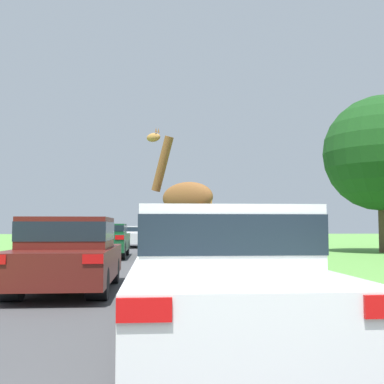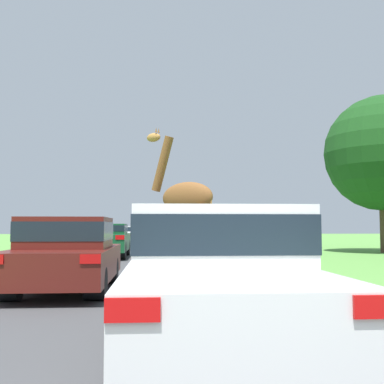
# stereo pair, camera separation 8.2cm
# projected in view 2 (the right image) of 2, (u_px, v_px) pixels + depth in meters

# --- Properties ---
(road) EXTENTS (7.39, 120.00, 0.00)m
(road) POSITION_uv_depth(u_px,v_px,m) (164.00, 246.00, 30.95)
(road) COLOR #424244
(road) RESTS_ON ground
(giraffe_near_road) EXTENTS (2.31, 2.03, 4.57)m
(giraffe_near_road) POSITION_uv_depth(u_px,v_px,m) (184.00, 198.00, 15.33)
(giraffe_near_road) COLOR #B77F3D
(giraffe_near_road) RESTS_ON ground
(car_lead_maroon) EXTENTS (1.78, 4.42, 1.46)m
(car_lead_maroon) POSITION_uv_depth(u_px,v_px,m) (214.00, 273.00, 4.99)
(car_lead_maroon) COLOR silver
(car_lead_maroon) RESTS_ON ground
(car_queue_right) EXTENTS (1.80, 4.13, 1.44)m
(car_queue_right) POSITION_uv_depth(u_px,v_px,m) (67.00, 252.00, 9.44)
(car_queue_right) COLOR #561914
(car_queue_right) RESTS_ON ground
(car_queue_left) EXTENTS (1.82, 4.58, 1.28)m
(car_queue_left) POSITION_uv_depth(u_px,v_px,m) (134.00, 236.00, 29.40)
(car_queue_left) COLOR silver
(car_queue_left) RESTS_ON ground
(car_far_ahead) EXTENTS (1.81, 4.57, 1.37)m
(car_far_ahead) POSITION_uv_depth(u_px,v_px,m) (106.00, 239.00, 19.65)
(car_far_ahead) COLOR #144C28
(car_far_ahead) RESTS_ON ground
(tree_right_cluster) EXTENTS (5.64, 5.64, 7.66)m
(tree_right_cluster) POSITION_uv_depth(u_px,v_px,m) (383.00, 153.00, 23.45)
(tree_right_cluster) COLOR #4C3828
(tree_right_cluster) RESTS_ON ground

